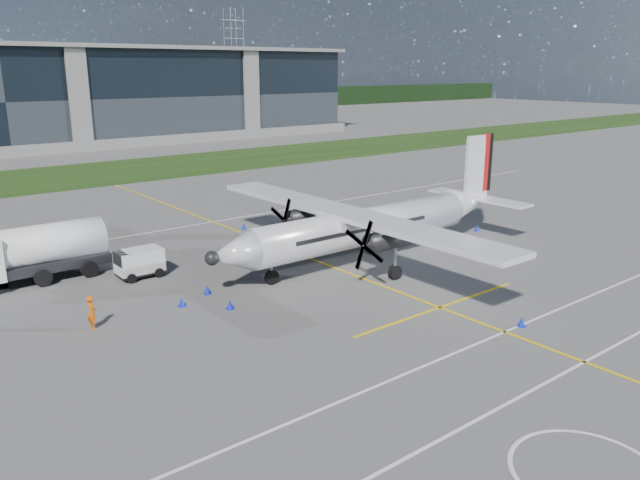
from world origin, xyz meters
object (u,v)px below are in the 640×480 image
at_px(baggage_tug, 140,263).
at_px(safety_cone_stbdwing, 244,226).
at_px(ground_crew_person, 91,310).
at_px(fuel_tanker_truck, 20,256).
at_px(safety_cone_nose_stbd, 207,290).
at_px(turboprop_aircraft, 374,203).
at_px(pylon_east, 235,58).
at_px(safety_cone_nose_port, 230,304).
at_px(safety_cone_fwd, 182,302).
at_px(safety_cone_portwing, 522,322).
at_px(safety_cone_tail, 477,228).

distance_m(baggage_tug, safety_cone_stbdwing, 12.47).
bearing_deg(ground_crew_person, fuel_tanker_truck, 12.85).
bearing_deg(fuel_tanker_truck, safety_cone_nose_stbd, -47.60).
relative_size(turboprop_aircraft, safety_cone_stbdwing, 49.48).
bearing_deg(baggage_tug, pylon_east, 56.91).
relative_size(ground_crew_person, safety_cone_nose_port, 3.83).
distance_m(safety_cone_nose_stbd, safety_cone_fwd, 2.12).
height_order(ground_crew_person, safety_cone_portwing, ground_crew_person).
distance_m(pylon_east, ground_crew_person, 177.10).
bearing_deg(safety_cone_stbdwing, fuel_tanker_truck, -170.24).
bearing_deg(fuel_tanker_truck, ground_crew_person, -84.43).
distance_m(ground_crew_person, safety_cone_stbdwing, 19.81).
height_order(safety_cone_fwd, safety_cone_nose_port, same).
height_order(turboprop_aircraft, safety_cone_nose_stbd, turboprop_aircraft).
bearing_deg(safety_cone_tail, safety_cone_fwd, -179.38).
height_order(safety_cone_nose_port, safety_cone_tail, same).
xyz_separation_m(baggage_tug, safety_cone_fwd, (-0.24, -5.92, -0.60)).
bearing_deg(safety_cone_nose_stbd, safety_cone_portwing, -54.27).
height_order(turboprop_aircraft, safety_cone_stbdwing, turboprop_aircraft).
relative_size(turboprop_aircraft, safety_cone_nose_stbd, 49.48).
relative_size(fuel_tanker_truck, safety_cone_fwd, 17.59).
xyz_separation_m(ground_crew_person, safety_cone_fwd, (4.65, 0.00, -0.71)).
distance_m(safety_cone_nose_stbd, safety_cone_nose_port, 2.73).
xyz_separation_m(safety_cone_portwing, safety_cone_nose_stbd, (-9.69, 13.47, 0.00)).
height_order(safety_cone_portwing, safety_cone_nose_stbd, same).
xyz_separation_m(turboprop_aircraft, safety_cone_portwing, (-1.96, -12.57, -3.46)).
bearing_deg(safety_cone_stbdwing, safety_cone_nose_stbd, -129.79).
relative_size(ground_crew_person, safety_cone_stbdwing, 3.83).
height_order(fuel_tanker_truck, safety_cone_nose_port, fuel_tanker_truck).
bearing_deg(baggage_tug, safety_cone_nose_port, -78.78).
bearing_deg(safety_cone_stbdwing, safety_cone_portwing, -88.90).
relative_size(baggage_tug, safety_cone_nose_port, 5.68).
xyz_separation_m(baggage_tug, safety_cone_nose_stbd, (1.71, -5.09, -0.60)).
distance_m(fuel_tanker_truck, ground_crew_person, 9.10).
xyz_separation_m(baggage_tug, ground_crew_person, (-4.89, -5.92, 0.11)).
distance_m(safety_cone_nose_port, safety_cone_stbdwing, 16.69).
bearing_deg(pylon_east, safety_cone_tail, -114.67).
bearing_deg(safety_cone_tail, ground_crew_person, -179.47).
bearing_deg(safety_cone_tail, turboprop_aircraft, -178.28).
height_order(ground_crew_person, safety_cone_tail, ground_crew_person).
xyz_separation_m(fuel_tanker_truck, safety_cone_fwd, (5.53, -9.02, -1.40)).
xyz_separation_m(turboprop_aircraft, safety_cone_nose_port, (-11.81, -1.83, -3.46)).
bearing_deg(safety_cone_fwd, safety_cone_stbdwing, 46.81).
bearing_deg(safety_cone_fwd, pylon_east, 57.91).
xyz_separation_m(baggage_tug, safety_cone_portwing, (11.40, -18.56, -0.60)).
relative_size(pylon_east, safety_cone_portwing, 60.00).
xyz_separation_m(safety_cone_nose_stbd, safety_cone_nose_port, (-0.16, -2.73, 0.00)).
distance_m(fuel_tanker_truck, baggage_tug, 6.60).
distance_m(safety_cone_portwing, safety_cone_fwd, 17.18).
bearing_deg(safety_cone_nose_port, ground_crew_person, 163.57).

